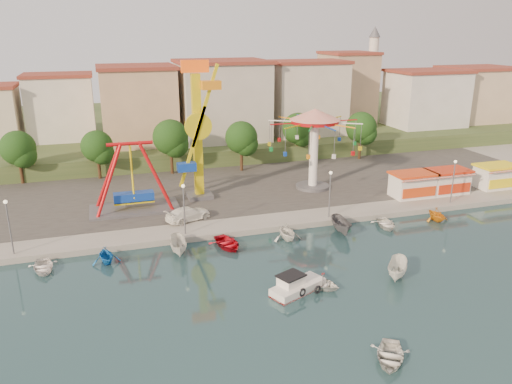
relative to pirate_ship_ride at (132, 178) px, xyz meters
name	(u,v)px	position (x,y,z in m)	size (l,w,h in m)	color
ground	(308,287)	(12.36, -21.79, -4.39)	(200.00, 200.00, 0.00)	#132C34
quay_deck	(184,137)	(12.36, 40.21, -4.09)	(200.00, 100.00, 0.60)	#9E998E
asphalt_pad	(222,181)	(12.36, 8.21, -3.79)	(90.00, 28.00, 0.01)	#4C4944
hill_terrace	(179,127)	(12.36, 45.21, -2.89)	(200.00, 60.00, 3.00)	#384C26
pirate_ship_ride	(132,178)	(0.00, 0.00, 0.00)	(10.00, 5.00, 8.00)	#59595E
kamikaze_tower	(199,134)	(8.21, 2.06, 4.19)	(4.32, 3.10, 16.50)	#59595E
wave_swinger	(314,131)	(22.94, 1.65, 3.80)	(11.60, 11.60, 10.40)	#59595E
booth_left	(412,184)	(33.27, -5.30, -2.23)	(5.40, 3.78, 3.08)	white
booth_mid	(447,181)	(38.36, -5.30, -2.23)	(5.40, 3.78, 3.08)	white
booth_right	(496,176)	(45.91, -5.30, -2.23)	(5.40, 3.78, 3.08)	white
lamp_post_0	(10,229)	(-11.64, -8.79, -1.29)	(0.14, 0.14, 5.00)	#59595E
lamp_post_1	(184,211)	(4.36, -8.79, -1.29)	(0.14, 0.14, 5.00)	#59595E
lamp_post_2	(330,196)	(20.36, -8.79, -1.29)	(0.14, 0.14, 5.00)	#59595E
lamp_post_3	(453,183)	(36.36, -8.79, -1.29)	(0.14, 0.14, 5.00)	#59595E
tree_0	(18,148)	(-13.64, 15.19, 1.08)	(4.60, 4.60, 7.19)	#382314
tree_1	(97,146)	(-3.64, 14.45, 0.81)	(4.35, 4.35, 6.80)	#382314
tree_2	(170,137)	(6.36, 14.02, 1.52)	(5.02, 5.02, 7.85)	#382314
tree_3	(241,137)	(16.36, 12.57, 1.16)	(4.68, 4.68, 7.32)	#382314
tree_4	(298,129)	(26.36, 15.57, 1.35)	(4.86, 4.86, 7.60)	#382314
tree_5	(361,127)	(36.36, 13.75, 1.31)	(4.83, 4.83, 7.54)	#382314
building_1	(60,115)	(-8.97, 29.59, 2.92)	(12.33, 9.01, 8.63)	silver
building_2	(143,103)	(4.18, 30.17, 4.22)	(11.95, 9.28, 11.23)	tan
building_3	(227,108)	(17.97, 27.01, 3.20)	(12.59, 10.50, 9.20)	beige
building_4	(294,102)	(31.43, 30.41, 3.22)	(10.75, 9.23, 9.24)	beige
building_5	(363,96)	(44.73, 28.54, 4.21)	(12.77, 10.96, 11.21)	tan
building_6	(423,91)	(56.51, 26.98, 4.78)	(8.23, 8.98, 12.36)	silver
building_7	(456,95)	(68.39, 31.92, 2.99)	(11.59, 10.93, 8.76)	beige
minaret	(372,72)	(48.36, 32.21, 8.15)	(2.80, 2.80, 18.00)	silver
cabin_motorboat	(296,287)	(11.17, -22.16, -3.94)	(5.14, 3.62, 1.70)	white
rowboat_a	(320,283)	(13.34, -22.01, -4.03)	(2.48, 3.48, 0.72)	white
rowboat_b	(390,356)	(13.59, -32.32, -4.02)	(2.60, 3.64, 0.75)	silver
skiff	(398,269)	(20.37, -22.52, -3.60)	(1.54, 4.10, 1.58)	white
van	(188,214)	(5.32, -5.08, -3.06)	(2.06, 5.06, 1.47)	white
moored_boat_0	(43,267)	(-8.89, -11.99, -4.03)	(2.50, 3.50, 0.73)	white
moored_boat_1	(106,255)	(-3.51, -11.99, -3.62)	(2.55, 2.95, 1.55)	blue
moored_boat_2	(179,246)	(3.20, -11.99, -3.60)	(1.54, 4.09, 1.58)	silver
moored_boat_3	(227,243)	(7.96, -11.99, -3.97)	(2.90, 4.06, 0.84)	red
moored_boat_4	(287,232)	(14.21, -11.99, -3.53)	(2.84, 3.29, 1.73)	white
moored_boat_5	(341,226)	(20.31, -11.99, -3.59)	(1.57, 4.16, 1.61)	#57565B
moored_boat_6	(386,224)	(25.64, -11.99, -4.02)	(2.58, 3.61, 0.75)	white
moored_boat_7	(437,214)	(32.07, -11.99, -3.63)	(2.51, 2.91, 1.54)	orange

